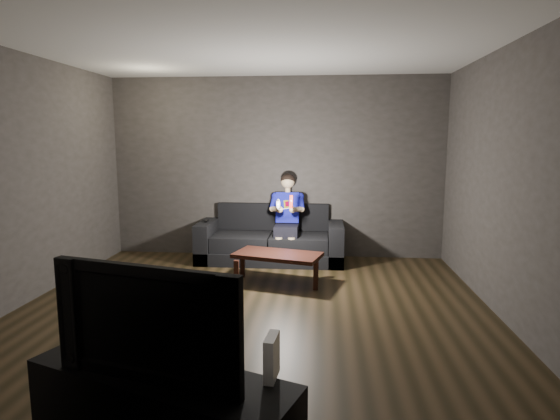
# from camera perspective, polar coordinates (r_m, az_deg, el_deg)

# --- Properties ---
(floor) EXTENTS (5.00, 5.00, 0.00)m
(floor) POSITION_cam_1_polar(r_m,az_deg,el_deg) (4.92, -3.50, -12.56)
(floor) COLOR black
(floor) RESTS_ON ground
(back_wall) EXTENTS (5.00, 0.04, 2.70)m
(back_wall) POSITION_cam_1_polar(r_m,az_deg,el_deg) (7.08, -0.50, 5.17)
(back_wall) COLOR #35322E
(back_wall) RESTS_ON ground
(front_wall) EXTENTS (5.00, 0.04, 2.70)m
(front_wall) POSITION_cam_1_polar(r_m,az_deg,el_deg) (2.20, -13.84, -2.85)
(front_wall) COLOR #35322E
(front_wall) RESTS_ON ground
(left_wall) EXTENTS (0.04, 5.00, 2.70)m
(left_wall) POSITION_cam_1_polar(r_m,az_deg,el_deg) (5.58, -29.98, 3.08)
(left_wall) COLOR #35322E
(left_wall) RESTS_ON ground
(right_wall) EXTENTS (0.04, 5.00, 2.70)m
(right_wall) POSITION_cam_1_polar(r_m,az_deg,el_deg) (4.89, 26.71, 2.69)
(right_wall) COLOR #35322E
(right_wall) RESTS_ON ground
(ceiling) EXTENTS (5.00, 5.00, 0.02)m
(ceiling) POSITION_cam_1_polar(r_m,az_deg,el_deg) (4.68, -3.82, 19.97)
(ceiling) COLOR beige
(ceiling) RESTS_ON back_wall
(sofa) EXTENTS (2.11, 0.91, 0.81)m
(sofa) POSITION_cam_1_polar(r_m,az_deg,el_deg) (6.93, -1.09, -3.97)
(sofa) COLOR black
(sofa) RESTS_ON floor
(child) EXTENTS (0.50, 0.61, 1.23)m
(child) POSITION_cam_1_polar(r_m,az_deg,el_deg) (6.77, 0.87, -0.24)
(child) COLOR black
(child) RESTS_ON sofa
(wii_remote_red) EXTENTS (0.05, 0.07, 0.18)m
(wii_remote_red) POSITION_cam_1_polar(r_m,az_deg,el_deg) (6.27, 1.39, 1.01)
(wii_remote_red) COLOR red
(wii_remote_red) RESTS_ON child
(nunchuk_white) EXTENTS (0.07, 0.09, 0.15)m
(nunchuk_white) POSITION_cam_1_polar(r_m,az_deg,el_deg) (6.29, -0.22, 0.73)
(nunchuk_white) COLOR white
(nunchuk_white) RESTS_ON child
(wii_remote_black) EXTENTS (0.06, 0.16, 0.03)m
(wii_remote_black) POSITION_cam_1_polar(r_m,az_deg,el_deg) (6.96, -8.95, -1.30)
(wii_remote_black) COLOR black
(wii_remote_black) RESTS_ON sofa
(coffee_table) EXTENTS (1.15, 0.78, 0.38)m
(coffee_table) POSITION_cam_1_polar(r_m,az_deg,el_deg) (5.82, -0.30, -5.77)
(coffee_table) COLOR black
(coffee_table) RESTS_ON floor
(media_console) EXTENTS (1.59, 0.95, 0.55)m
(media_console) POSITION_cam_1_polar(r_m,az_deg,el_deg) (2.85, -14.23, -23.52)
(media_console) COLOR black
(media_console) RESTS_ON floor
(tv) EXTENTS (1.07, 0.41, 0.62)m
(tv) POSITION_cam_1_polar(r_m,az_deg,el_deg) (2.59, -14.72, -12.55)
(tv) COLOR black
(tv) RESTS_ON media_console
(wii_console) EXTENTS (0.07, 0.18, 0.23)m
(wii_console) POSITION_cam_1_polar(r_m,az_deg,el_deg) (2.54, -1.03, -17.48)
(wii_console) COLOR white
(wii_console) RESTS_ON media_console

